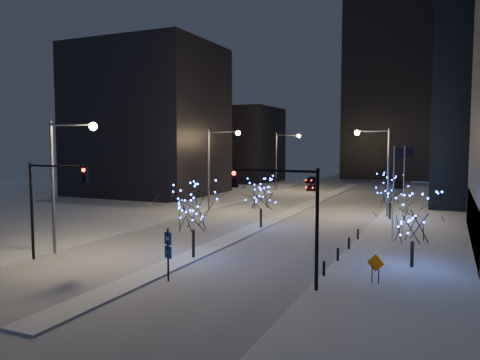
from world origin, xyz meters
The scene contains 25 objects.
ground centered at (0.00, 0.00, 0.00)m, with size 160.00×160.00×0.00m, color white.
road centered at (0.00, 35.00, 0.01)m, with size 20.00×130.00×0.02m, color #ABB1BA.
median centered at (0.00, 30.00, 0.07)m, with size 2.00×80.00×0.15m, color silver.
east_sidewalk centered at (15.00, 20.00, 0.07)m, with size 10.00×90.00×0.15m, color silver.
west_sidewalk centered at (-14.00, 20.00, 0.07)m, with size 8.00×90.00×0.15m, color silver.
filler_west_near centered at (-28.00, 40.00, 12.00)m, with size 22.00×18.00×24.00m, color black.
filler_west_far centered at (-26.00, 70.00, 8.00)m, with size 18.00×16.00×16.00m, color black.
horizon_block centered at (6.00, 92.00, 21.00)m, with size 24.00×14.00×42.00m, color black.
street_lamp_w_near centered at (-8.94, 2.00, 6.50)m, with size 4.40×0.56×10.00m.
street_lamp_w_mid centered at (-8.94, 27.00, 6.50)m, with size 4.40×0.56×10.00m.
street_lamp_w_far centered at (-8.94, 52.00, 6.50)m, with size 4.40×0.56×10.00m.
street_lamp_east centered at (10.08, 30.00, 6.45)m, with size 3.90×0.56×10.00m.
traffic_signal_west centered at (-8.44, 0.00, 4.76)m, with size 5.26×0.43×7.00m.
traffic_signal_east centered at (8.94, 1.00, 4.76)m, with size 5.26×0.43×7.00m.
flagpoles centered at (13.37, 17.25, 4.80)m, with size 1.35×2.60×8.00m.
bollards centered at (10.20, 10.00, 0.60)m, with size 0.16×12.16×0.90m.
car_near centered at (-4.70, 56.24, 0.67)m, with size 1.58×3.92×1.33m, color black.
car_mid centered at (9.00, 65.97, 0.74)m, with size 1.57×4.50×1.48m, color black.
car_far centered at (-9.00, 71.15, 0.63)m, with size 1.76×4.33×1.26m, color black.
holiday_tree_median_near centered at (0.44, 4.82, 3.75)m, with size 4.34×4.34×5.52m.
holiday_tree_median_far centered at (0.50, 18.00, 3.41)m, with size 4.79×4.79×4.97m.
holiday_tree_plaza_near centered at (15.05, 8.38, 3.31)m, with size 4.41×4.41×4.90m.
holiday_tree_plaza_far centered at (11.45, 28.38, 3.34)m, with size 4.10×4.10×4.90m.
wayfinding_sign centered at (1.76, -0.57, 2.00)m, with size 0.57×0.25×3.25m.
construction_sign centered at (13.35, 3.65, 1.20)m, with size 1.03×0.32×1.75m.
Camera 1 is at (17.01, -24.16, 8.39)m, focal length 35.00 mm.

